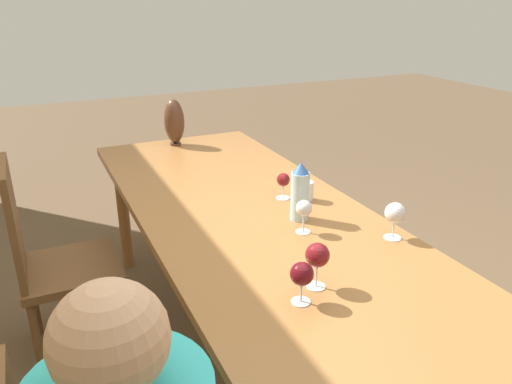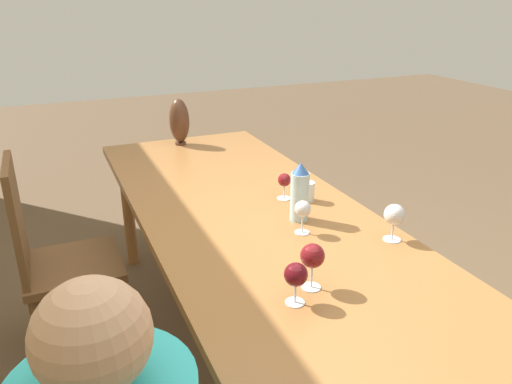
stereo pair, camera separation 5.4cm
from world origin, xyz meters
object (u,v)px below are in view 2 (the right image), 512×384
object	(u,v)px
wine_glass_0	(394,215)
wine_glass_2	(303,210)
vase	(179,121)
water_bottle	(300,193)
wine_glass_3	(312,257)
water_tumbler	(307,191)
wine_glass_1	(284,181)
chair_far	(54,255)
wine_glass_4	(296,275)

from	to	relation	value
wine_glass_0	wine_glass_2	xyz separation A→B (m)	(0.19, 0.29, -0.00)
vase	wine_glass_0	distance (m)	1.61
water_bottle	wine_glass_3	xyz separation A→B (m)	(-0.47, 0.20, -0.01)
water_tumbler	wine_glass_2	size ratio (longest dim) A/B	0.66
wine_glass_1	wine_glass_0	bearing A→B (deg)	-159.54
wine_glass_2	water_bottle	bearing A→B (deg)	-22.15
vase	chair_far	size ratio (longest dim) A/B	0.29
water_bottle	wine_glass_1	bearing A→B (deg)	-10.74
water_tumbler	wine_glass_2	distance (m)	0.33
water_tumbler	wine_glass_1	bearing A→B (deg)	53.65
wine_glass_0	chair_far	distance (m)	1.54
wine_glass_0	wine_glass_4	world-z (taller)	wine_glass_0
water_tumbler	wine_glass_1	distance (m)	0.11
wine_glass_3	chair_far	world-z (taller)	chair_far
water_tumbler	wine_glass_4	bearing A→B (deg)	148.61
wine_glass_0	water_bottle	bearing A→B (deg)	38.39
vase	wine_glass_4	distance (m)	1.79
wine_glass_0	vase	bearing A→B (deg)	14.31
water_bottle	wine_glass_2	size ratio (longest dim) A/B	1.83
wine_glass_2	wine_glass_4	world-z (taller)	same
water_tumbler	wine_glass_0	distance (m)	0.48
chair_far	wine_glass_0	bearing A→B (deg)	-126.64
water_bottle	wine_glass_3	world-z (taller)	water_bottle
wine_glass_1	water_tumbler	bearing A→B (deg)	-126.35
water_bottle	wine_glass_4	size ratio (longest dim) A/B	1.82
vase	wine_glass_3	xyz separation A→B (m)	(-1.73, 0.05, -0.03)
water_tumbler	chair_far	size ratio (longest dim) A/B	0.09
water_tumbler	wine_glass_3	world-z (taller)	wine_glass_3
wine_glass_0	wine_glass_3	distance (m)	0.48
chair_far	wine_glass_3	bearing A→B (deg)	-144.49
water_bottle	wine_glass_2	bearing A→B (deg)	157.85
wine_glass_1	wine_glass_2	distance (m)	0.35
wine_glass_1	wine_glass_3	xyz separation A→B (m)	(-0.70, 0.25, 0.03)
wine_glass_3	wine_glass_0	bearing A→B (deg)	-69.26
wine_glass_1	chair_far	distance (m)	1.13
wine_glass_4	water_tumbler	bearing A→B (deg)	-31.39
wine_glass_2	chair_far	world-z (taller)	chair_far
water_tumbler	wine_glass_2	world-z (taller)	wine_glass_2
wine_glass_4	chair_far	xyz separation A→B (m)	(1.12, 0.67, -0.35)
wine_glass_4	chair_far	bearing A→B (deg)	31.04
vase	wine_glass_2	size ratio (longest dim) A/B	2.10
water_bottle	wine_glass_0	world-z (taller)	water_bottle
water_bottle	wine_glass_3	size ratio (longest dim) A/B	1.60
water_bottle	vase	world-z (taller)	vase
water_tumbler	wine_glass_1	size ratio (longest dim) A/B	0.73
water_bottle	wine_glass_2	world-z (taller)	water_bottle
vase	wine_glass_1	xyz separation A→B (m)	(-1.03, -0.20, -0.06)
wine_glass_3	wine_glass_1	bearing A→B (deg)	-19.59
water_tumbler	water_bottle	bearing A→B (deg)	141.72
wine_glass_1	wine_glass_3	distance (m)	0.74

